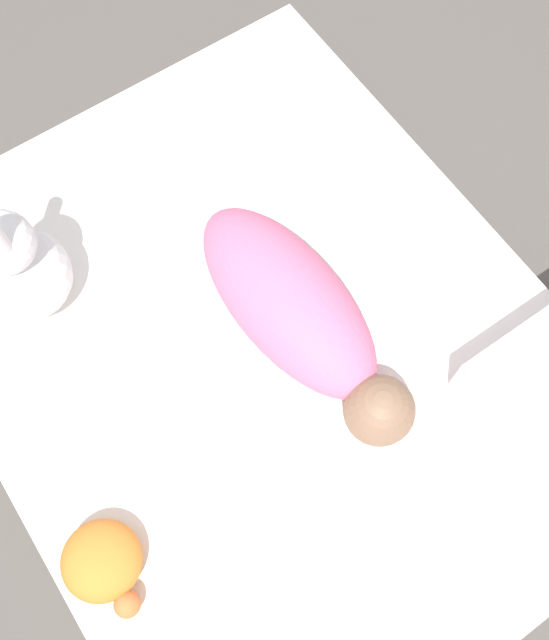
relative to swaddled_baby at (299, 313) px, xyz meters
The scene contains 5 objects.
ground_plane 0.22m from the swaddled_baby, 98.73° to the right, with size 12.00×12.00×0.00m, color #514C47.
bed_mattress 0.16m from the swaddled_baby, 98.73° to the right, with size 1.37×1.08×0.13m.
swaddled_baby is the anchor object (origin of this frame).
bunny_plush 0.53m from the swaddled_baby, 132.34° to the right, with size 0.18×0.18×0.34m.
turtle_plush 0.56m from the swaddled_baby, 71.41° to the right, with size 0.18×0.14×0.08m.
Camera 1 is at (0.44, -0.27, 1.50)m, focal length 42.00 mm.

